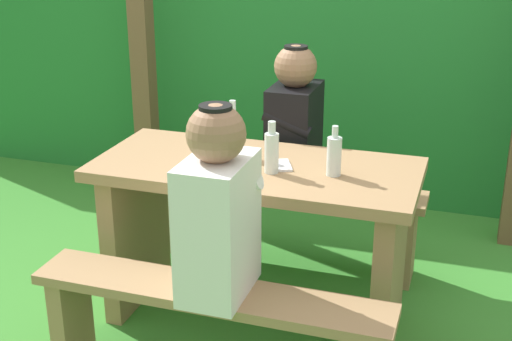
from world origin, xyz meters
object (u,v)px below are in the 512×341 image
(person_white_shirt, at_px, (218,209))
(bottle_right, at_px, (334,155))
(person_black_coat, at_px, (294,123))
(bench_far, at_px, (289,207))
(bench_near, at_px, (210,319))
(cell_phone, at_px, (282,165))
(picnic_table, at_px, (256,216))
(drinking_glass, at_px, (229,157))
(bottle_center, at_px, (233,133))
(bottle_left, at_px, (272,151))

(person_white_shirt, distance_m, bottle_right, 0.62)
(person_black_coat, xyz_separation_m, bottle_right, (0.33, -0.58, 0.06))
(bottle_right, bearing_deg, bench_far, 120.53)
(bench_near, bearing_deg, cell_phone, 78.62)
(bench_far, height_order, person_black_coat, person_black_coat)
(bench_near, bearing_deg, bench_far, 90.00)
(picnic_table, relative_size, drinking_glass, 17.88)
(bench_far, height_order, bottle_center, bottle_center)
(drinking_glass, bearing_deg, bottle_right, 3.84)
(person_white_shirt, relative_size, cell_phone, 5.14)
(bench_near, distance_m, cell_phone, 0.73)
(drinking_glass, distance_m, cell_phone, 0.23)
(bench_near, relative_size, person_black_coat, 1.95)
(bench_near, distance_m, person_black_coat, 1.21)
(drinking_glass, bearing_deg, picnic_table, 27.69)
(person_black_coat, height_order, bottle_left, person_black_coat)
(picnic_table, height_order, person_black_coat, person_black_coat)
(person_black_coat, bearing_deg, bottle_right, -60.72)
(cell_phone, bearing_deg, person_white_shirt, -121.54)
(bench_far, relative_size, person_black_coat, 1.95)
(bottle_left, xyz_separation_m, bottle_center, (-0.23, 0.16, 0.01))
(bottle_left, bearing_deg, bench_near, -100.66)
(bench_near, xyz_separation_m, drinking_glass, (-0.10, 0.51, 0.47))
(bench_far, xyz_separation_m, drinking_glass, (-0.10, -0.61, 0.47))
(person_black_coat, distance_m, drinking_glass, 0.62)
(picnic_table, xyz_separation_m, bench_near, (0.00, -0.56, -0.19))
(person_white_shirt, xyz_separation_m, cell_phone, (0.08, 0.57, -0.02))
(bottle_center, bearing_deg, bench_far, 74.16)
(drinking_glass, height_order, bottle_left, bottle_left)
(drinking_glass, relative_size, bottle_right, 0.37)
(picnic_table, distance_m, bottle_center, 0.38)
(bottle_right, bearing_deg, bottle_left, -168.94)
(person_black_coat, relative_size, bottle_left, 3.25)
(bench_far, xyz_separation_m, person_black_coat, (0.02, -0.00, 0.46))
(person_white_shirt, relative_size, drinking_glass, 9.19)
(bench_near, height_order, bench_far, same)
(bench_far, distance_m, bottle_center, 0.73)
(bench_near, height_order, person_white_shirt, person_white_shirt)
(drinking_glass, xyz_separation_m, cell_phone, (0.22, 0.06, -0.03))
(bottle_right, distance_m, cell_phone, 0.25)
(bottle_left, height_order, bottle_center, bottle_center)
(bench_far, xyz_separation_m, cell_phone, (0.11, -0.55, 0.44))
(bench_near, xyz_separation_m, bottle_right, (0.34, 0.54, 0.52))
(picnic_table, height_order, bottle_right, bottle_right)
(bench_near, relative_size, bottle_left, 6.33)
(bench_far, bearing_deg, person_white_shirt, -87.98)
(drinking_glass, xyz_separation_m, bottle_center, (-0.03, 0.14, 0.06))
(bench_near, relative_size, person_white_shirt, 1.95)
(picnic_table, xyz_separation_m, person_black_coat, (0.02, 0.56, 0.27))
(drinking_glass, height_order, bottle_center, bottle_center)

